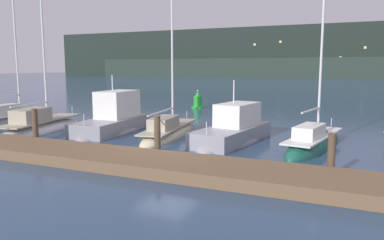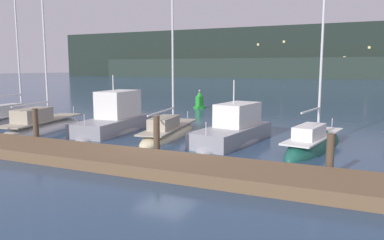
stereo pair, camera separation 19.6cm
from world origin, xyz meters
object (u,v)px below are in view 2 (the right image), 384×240
Objects in this scene: motorboat_berth_3 at (114,123)px; channel_buoy at (199,102)px; sailboat_berth_1 at (16,121)px; sailboat_berth_2 at (42,127)px; sailboat_berth_4 at (169,133)px; motorboat_berth_5 at (233,135)px; sailboat_berth_6 at (314,146)px.

motorboat_berth_3 is 3.92× the size of channel_buoy.
sailboat_berth_2 reaches higher than sailboat_berth_1.
motorboat_berth_5 is (4.03, -0.35, 0.22)m from sailboat_berth_4.
sailboat_berth_1 is 1.20× the size of sailboat_berth_6.
channel_buoy is (-0.40, 14.39, 0.15)m from motorboat_berth_3.
sailboat_berth_2 is 12.25m from motorboat_berth_5.
motorboat_berth_5 is at bearing -177.21° from sailboat_berth_6.
sailboat_berth_6 is at bearing 2.79° from motorboat_berth_5.
sailboat_berth_2 is at bearing -173.16° from motorboat_berth_5.
motorboat_berth_3 is at bearing -88.39° from channel_buoy.
channel_buoy is at bearing 91.61° from motorboat_berth_3.
motorboat_berth_3 reaches higher than motorboat_berth_5.
sailboat_berth_6 is 18.99m from channel_buoy.
motorboat_berth_5 is at bearing -1.66° from motorboat_berth_3.
sailboat_berth_2 is at bearing -103.73° from channel_buoy.
motorboat_berth_3 is 7.83m from motorboat_berth_5.
sailboat_berth_1 is 16.18m from motorboat_berth_5.
sailboat_berth_2 reaches higher than channel_buoy.
sailboat_berth_4 reaches higher than motorboat_berth_3.
sailboat_berth_4 is (12.14, 0.35, 0.00)m from sailboat_berth_1.
motorboat_berth_5 is at bearing -60.61° from channel_buoy.
sailboat_berth_6 is (4.11, 0.20, -0.26)m from motorboat_berth_5.
sailboat_berth_1 is 20.29m from sailboat_berth_6.
sailboat_berth_6 is at bearing 5.82° from sailboat_berth_2.
motorboat_berth_3 is at bearing -178.10° from sailboat_berth_4.
sailboat_berth_1 is 0.86× the size of sailboat_berth_2.
sailboat_berth_4 reaches higher than sailboat_berth_1.
channel_buoy is (7.94, 14.61, 0.50)m from sailboat_berth_1.
sailboat_berth_2 is 7.10× the size of channel_buoy.
sailboat_berth_6 is at bearing -49.42° from channel_buoy.
motorboat_berth_3 is at bearing 178.34° from motorboat_berth_5.
sailboat_berth_2 is at bearing -20.06° from sailboat_berth_1.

